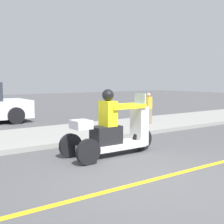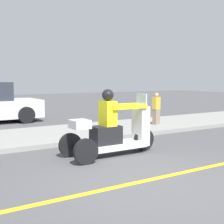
{
  "view_description": "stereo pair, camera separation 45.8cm",
  "coord_description": "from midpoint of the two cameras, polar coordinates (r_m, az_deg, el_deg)",
  "views": [
    {
      "loc": [
        -3.6,
        -3.76,
        1.71
      ],
      "look_at": [
        0.42,
        1.8,
        0.98
      ],
      "focal_mm": 50.0,
      "sensor_mm": 36.0,
      "label": 1
    },
    {
      "loc": [
        -3.22,
        -4.01,
        1.71
      ],
      "look_at": [
        0.42,
        1.8,
        0.98
      ],
      "focal_mm": 50.0,
      "sensor_mm": 36.0,
      "label": 2
    }
  ],
  "objects": [
    {
      "name": "sidewalk_strip",
      "position": [
        9.29,
        -13.81,
        -4.3
      ],
      "size": [
        28.0,
        2.8,
        0.12
      ],
      "color": "gray",
      "rests_on": "ground"
    },
    {
      "name": "spectator_with_child",
      "position": [
        11.02,
        5.49,
        0.56
      ],
      "size": [
        0.29,
        0.21,
        1.1
      ],
      "color": "gray",
      "rests_on": "sidewalk_strip"
    },
    {
      "name": "ground_plane",
      "position": [
        5.44,
        5.22,
        -12.23
      ],
      "size": [
        60.0,
        60.0,
        0.0
      ],
      "primitive_type": "plane",
      "color": "#4C4C4F"
    },
    {
      "name": "motorcycle_trike",
      "position": [
        6.97,
        -1.71,
        -3.67
      ],
      "size": [
        2.27,
        0.84,
        1.49
      ],
      "color": "black",
      "rests_on": "ground"
    },
    {
      "name": "lane_stripe",
      "position": [
        5.72,
        8.49,
        -11.34
      ],
      "size": [
        24.0,
        0.12,
        0.01
      ],
      "color": "gold",
      "rests_on": "ground"
    }
  ]
}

